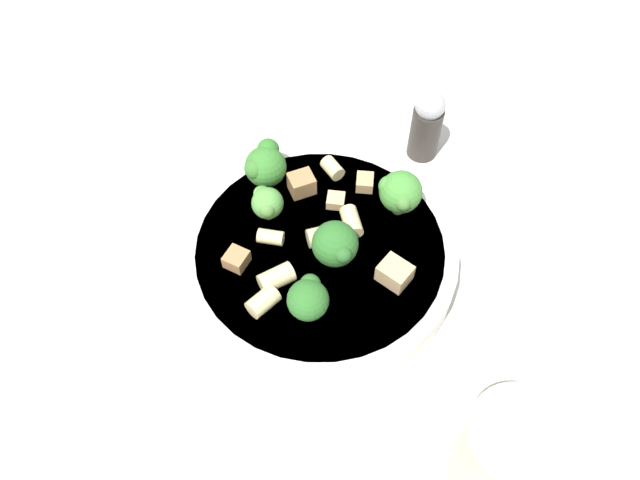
# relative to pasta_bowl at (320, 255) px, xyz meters

# --- Properties ---
(ground_plane) EXTENTS (2.00, 2.00, 0.00)m
(ground_plane) POSITION_rel_pasta_bowl_xyz_m (0.00, 0.00, -0.02)
(ground_plane) COLOR beige
(pasta_bowl) EXTENTS (0.25, 0.25, 0.03)m
(pasta_bowl) POSITION_rel_pasta_bowl_xyz_m (0.00, 0.00, 0.00)
(pasta_bowl) COLOR silver
(pasta_bowl) RESTS_ON ground_plane
(broccoli_floret_0) EXTENTS (0.03, 0.03, 0.03)m
(broccoli_floret_0) POSITION_rel_pasta_bowl_xyz_m (0.01, 0.06, 0.03)
(broccoli_floret_0) COLOR #9EC175
(broccoli_floret_0) RESTS_ON pasta_bowl
(broccoli_floret_1) EXTENTS (0.04, 0.04, 0.04)m
(broccoli_floret_1) POSITION_rel_pasta_bowl_xyz_m (0.04, 0.08, 0.04)
(broccoli_floret_1) COLOR #93B766
(broccoli_floret_1) RESTS_ON pasta_bowl
(broccoli_floret_2) EXTENTS (0.04, 0.04, 0.05)m
(broccoli_floret_2) POSITION_rel_pasta_bowl_xyz_m (0.07, -0.04, 0.04)
(broccoli_floret_2) COLOR #84AD60
(broccoli_floret_2) RESTS_ON pasta_bowl
(broccoli_floret_3) EXTENTS (0.04, 0.04, 0.05)m
(broccoli_floret_3) POSITION_rel_pasta_bowl_xyz_m (-0.01, -0.02, 0.04)
(broccoli_floret_3) COLOR #84AD60
(broccoli_floret_3) RESTS_ON pasta_bowl
(broccoli_floret_4) EXTENTS (0.04, 0.03, 0.04)m
(broccoli_floret_4) POSITION_rel_pasta_bowl_xyz_m (-0.06, -0.02, 0.03)
(broccoli_floret_4) COLOR #9EC175
(broccoli_floret_4) RESTS_ON pasta_bowl
(rigatoni_0) EXTENTS (0.03, 0.03, 0.02)m
(rigatoni_0) POSITION_rel_pasta_bowl_xyz_m (0.03, -0.01, 0.02)
(rigatoni_0) COLOR beige
(rigatoni_0) RESTS_ON pasta_bowl
(rigatoni_1) EXTENTS (0.03, 0.02, 0.02)m
(rigatoni_1) POSITION_rel_pasta_bowl_xyz_m (-0.08, 0.01, 0.02)
(rigatoni_1) COLOR beige
(rigatoni_1) RESTS_ON pasta_bowl
(rigatoni_2) EXTENTS (0.02, 0.03, 0.01)m
(rigatoni_2) POSITION_rel_pasta_bowl_xyz_m (-0.02, 0.04, 0.02)
(rigatoni_2) COLOR beige
(rigatoni_2) RESTS_ON pasta_bowl
(rigatoni_3) EXTENTS (0.03, 0.03, 0.02)m
(rigatoni_3) POSITION_rel_pasta_bowl_xyz_m (0.01, 0.00, 0.02)
(rigatoni_3) COLOR beige
(rigatoni_3) RESTS_ON pasta_bowl
(rigatoni_4) EXTENTS (0.02, 0.03, 0.01)m
(rigatoni_4) POSITION_rel_pasta_bowl_xyz_m (0.08, 0.03, 0.02)
(rigatoni_4) COLOR beige
(rigatoni_4) RESTS_ON pasta_bowl
(rigatoni_5) EXTENTS (0.03, 0.03, 0.02)m
(rigatoni_5) POSITION_rel_pasta_bowl_xyz_m (-0.05, 0.01, 0.02)
(rigatoni_5) COLOR beige
(rigatoni_5) RESTS_ON pasta_bowl
(chicken_chunk_0) EXTENTS (0.03, 0.03, 0.02)m
(chicken_chunk_0) POSITION_rel_pasta_bowl_xyz_m (0.05, 0.05, 0.02)
(chicken_chunk_0) COLOR #A87A4C
(chicken_chunk_0) RESTS_ON pasta_bowl
(chicken_chunk_1) EXTENTS (0.02, 0.02, 0.01)m
(chicken_chunk_1) POSITION_rel_pasta_bowl_xyz_m (-0.05, 0.06, 0.02)
(chicken_chunk_1) COLOR #A87A4C
(chicken_chunk_1) RESTS_ON pasta_bowl
(chicken_chunk_2) EXTENTS (0.03, 0.03, 0.02)m
(chicken_chunk_2) POSITION_rel_pasta_bowl_xyz_m (0.00, -0.07, 0.02)
(chicken_chunk_2) COLOR tan
(chicken_chunk_2) RESTS_ON pasta_bowl
(chicken_chunk_3) EXTENTS (0.02, 0.02, 0.01)m
(chicken_chunk_3) POSITION_rel_pasta_bowl_xyz_m (0.05, 0.01, 0.02)
(chicken_chunk_3) COLOR tan
(chicken_chunk_3) RESTS_ON pasta_bowl
(chicken_chunk_4) EXTENTS (0.02, 0.02, 0.01)m
(chicken_chunk_4) POSITION_rel_pasta_bowl_xyz_m (0.08, -0.01, 0.02)
(chicken_chunk_4) COLOR tan
(chicken_chunk_4) RESTS_ON pasta_bowl
(drinking_glass) EXTENTS (0.07, 0.07, 0.09)m
(drinking_glass) POSITION_rel_pasta_bowl_xyz_m (-0.10, -0.20, 0.02)
(drinking_glass) COLOR beige
(drinking_glass) RESTS_ON ground_plane
(pepper_shaker) EXTENTS (0.03, 0.03, 0.08)m
(pepper_shaker) POSITION_rel_pasta_bowl_xyz_m (0.18, -0.03, 0.02)
(pepper_shaker) COLOR #332D28
(pepper_shaker) RESTS_ON ground_plane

